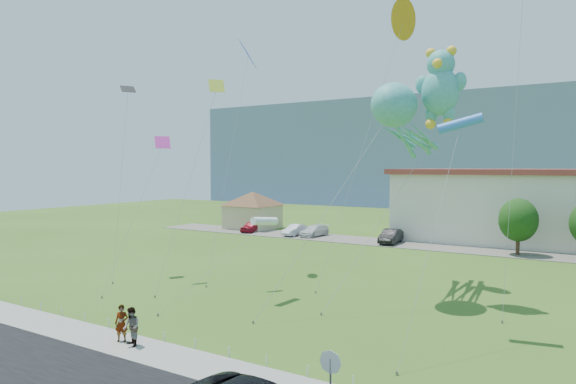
{
  "coord_description": "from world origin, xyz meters",
  "views": [
    {
      "loc": [
        16.97,
        -18.88,
        8.45
      ],
      "look_at": [
        0.3,
        8.0,
        6.9
      ],
      "focal_mm": 32.0,
      "sensor_mm": 36.0,
      "label": 1
    }
  ],
  "objects_px": {
    "parked_car_white": "(314,231)",
    "octopus_kite": "(400,118)",
    "parked_car_silver": "(295,230)",
    "parked_car_red": "(252,226)",
    "teddy_bear_kite": "(440,86)",
    "pavilion": "(253,206)",
    "pedestrian_left": "(122,323)",
    "stop_sign": "(330,369)",
    "pedestrian_right": "(131,327)",
    "parked_car_black": "(391,236)"
  },
  "relations": [
    {
      "from": "octopus_kite",
      "to": "parked_car_red",
      "type": "bearing_deg",
      "value": 142.26
    },
    {
      "from": "pedestrian_right",
      "to": "pavilion",
      "type": "bearing_deg",
      "value": 141.16
    },
    {
      "from": "pedestrian_right",
      "to": "octopus_kite",
      "type": "height_order",
      "value": "octopus_kite"
    },
    {
      "from": "parked_car_black",
      "to": "parked_car_white",
      "type": "bearing_deg",
      "value": 171.97
    },
    {
      "from": "parked_car_silver",
      "to": "stop_sign",
      "type": "bearing_deg",
      "value": -53.26
    },
    {
      "from": "teddy_bear_kite",
      "to": "octopus_kite",
      "type": "bearing_deg",
      "value": -175.48
    },
    {
      "from": "parked_car_black",
      "to": "stop_sign",
      "type": "bearing_deg",
      "value": -76.84
    },
    {
      "from": "parked_car_red",
      "to": "parked_car_silver",
      "type": "height_order",
      "value": "parked_car_red"
    },
    {
      "from": "pedestrian_right",
      "to": "pedestrian_left",
      "type": "bearing_deg",
      "value": -170.45
    },
    {
      "from": "parked_car_silver",
      "to": "parked_car_black",
      "type": "relative_size",
      "value": 0.86
    },
    {
      "from": "pedestrian_left",
      "to": "octopus_kite",
      "type": "distance_m",
      "value": 20.9
    },
    {
      "from": "parked_car_white",
      "to": "teddy_bear_kite",
      "type": "bearing_deg",
      "value": -39.25
    },
    {
      "from": "parked_car_silver",
      "to": "parked_car_white",
      "type": "bearing_deg",
      "value": 20.04
    },
    {
      "from": "parked_car_white",
      "to": "pedestrian_right",
      "type": "bearing_deg",
      "value": -66.94
    },
    {
      "from": "pavilion",
      "to": "octopus_kite",
      "type": "xyz_separation_m",
      "value": [
        29.49,
        -24.44,
        8.6
      ]
    },
    {
      "from": "pavilion",
      "to": "pedestrian_right",
      "type": "height_order",
      "value": "pavilion"
    },
    {
      "from": "pedestrian_left",
      "to": "parked_car_red",
      "type": "xyz_separation_m",
      "value": [
        -19.25,
        37.2,
        -0.22
      ]
    },
    {
      "from": "pedestrian_left",
      "to": "teddy_bear_kite",
      "type": "relative_size",
      "value": 0.11
    },
    {
      "from": "pavilion",
      "to": "parked_car_silver",
      "type": "height_order",
      "value": "pavilion"
    },
    {
      "from": "stop_sign",
      "to": "octopus_kite",
      "type": "distance_m",
      "value": 20.66
    },
    {
      "from": "parked_car_white",
      "to": "octopus_kite",
      "type": "xyz_separation_m",
      "value": [
        18.33,
        -21.66,
        10.9
      ]
    },
    {
      "from": "stop_sign",
      "to": "parked_car_red",
      "type": "distance_m",
      "value": 49.89
    },
    {
      "from": "pavilion",
      "to": "parked_car_silver",
      "type": "distance_m",
      "value": 9.77
    },
    {
      "from": "parked_car_red",
      "to": "teddy_bear_kite",
      "type": "xyz_separation_m",
      "value": [
        29.76,
        -20.89,
        12.78
      ]
    },
    {
      "from": "pedestrian_right",
      "to": "octopus_kite",
      "type": "xyz_separation_m",
      "value": [
        7.09,
        16.32,
        10.62
      ]
    },
    {
      "from": "parked_car_black",
      "to": "parked_car_red",
      "type": "bearing_deg",
      "value": 175.32
    },
    {
      "from": "parked_car_red",
      "to": "teddy_bear_kite",
      "type": "relative_size",
      "value": 0.26
    },
    {
      "from": "pedestrian_left",
      "to": "parked_car_black",
      "type": "bearing_deg",
      "value": 61.57
    },
    {
      "from": "pedestrian_left",
      "to": "parked_car_black",
      "type": "relative_size",
      "value": 0.37
    },
    {
      "from": "parked_car_silver",
      "to": "octopus_kite",
      "type": "xyz_separation_m",
      "value": [
        20.63,
        -21.01,
        10.89
      ]
    },
    {
      "from": "stop_sign",
      "to": "parked_car_white",
      "type": "relative_size",
      "value": 0.55
    },
    {
      "from": "parked_car_silver",
      "to": "teddy_bear_kite",
      "type": "height_order",
      "value": "teddy_bear_kite"
    },
    {
      "from": "parked_car_red",
      "to": "parked_car_white",
      "type": "height_order",
      "value": "parked_car_red"
    },
    {
      "from": "pavilion",
      "to": "parked_car_red",
      "type": "xyz_separation_m",
      "value": [
        2.24,
        -3.35,
        -2.26
      ]
    },
    {
      "from": "pedestrian_left",
      "to": "pedestrian_right",
      "type": "bearing_deg",
      "value": -41.88
    },
    {
      "from": "pedestrian_right",
      "to": "teddy_bear_kite",
      "type": "height_order",
      "value": "teddy_bear_kite"
    },
    {
      "from": "parked_car_white",
      "to": "octopus_kite",
      "type": "bearing_deg",
      "value": -43.18
    },
    {
      "from": "stop_sign",
      "to": "teddy_bear_kite",
      "type": "height_order",
      "value": "teddy_bear_kite"
    },
    {
      "from": "pedestrian_right",
      "to": "teddy_bear_kite",
      "type": "relative_size",
      "value": 0.11
    },
    {
      "from": "pedestrian_right",
      "to": "teddy_bear_kite",
      "type": "bearing_deg",
      "value": 82.2
    },
    {
      "from": "pedestrian_left",
      "to": "teddy_bear_kite",
      "type": "bearing_deg",
      "value": 28.13
    },
    {
      "from": "parked_car_red",
      "to": "octopus_kite",
      "type": "xyz_separation_m",
      "value": [
        27.25,
        -21.09,
        10.86
      ]
    },
    {
      "from": "octopus_kite",
      "to": "teddy_bear_kite",
      "type": "height_order",
      "value": "teddy_bear_kite"
    },
    {
      "from": "octopus_kite",
      "to": "teddy_bear_kite",
      "type": "xyz_separation_m",
      "value": [
        2.51,
        0.2,
        1.92
      ]
    },
    {
      "from": "pedestrian_left",
      "to": "parked_car_white",
      "type": "xyz_separation_m",
      "value": [
        -10.33,
        37.77,
        -0.26
      ]
    },
    {
      "from": "stop_sign",
      "to": "parked_car_red",
      "type": "relative_size",
      "value": 0.61
    },
    {
      "from": "pedestrian_left",
      "to": "parked_car_black",
      "type": "distance_m",
      "value": 37.17
    },
    {
      "from": "parked_car_white",
      "to": "octopus_kite",
      "type": "height_order",
      "value": "octopus_kite"
    },
    {
      "from": "pavilion",
      "to": "parked_car_black",
      "type": "height_order",
      "value": "pavilion"
    },
    {
      "from": "parked_car_silver",
      "to": "parked_car_red",
      "type": "bearing_deg",
      "value": -176.42
    }
  ]
}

